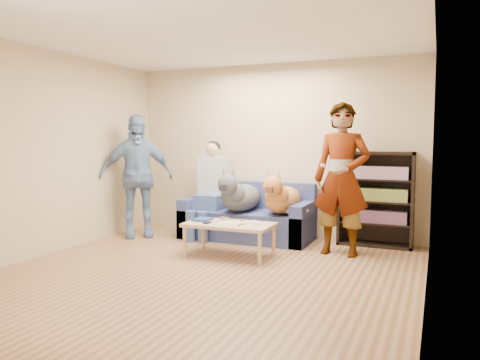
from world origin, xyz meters
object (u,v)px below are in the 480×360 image
at_px(bookshelf, 376,197).
at_px(sofa, 248,219).
at_px(notebook_blue, 203,219).
at_px(person_seated, 210,186).
at_px(coffee_table, 229,227).
at_px(dog_gray, 239,196).
at_px(person_standing_right, 342,179).
at_px(dog_tan, 281,198).
at_px(camera_silver, 225,219).
at_px(person_standing_left, 137,176).

bearing_deg(bookshelf, sofa, -172.60).
relative_size(notebook_blue, person_seated, 0.18).
distance_m(sofa, coffee_table, 1.10).
xyz_separation_m(dog_gray, coffee_table, (0.23, -0.85, -0.29)).
relative_size(person_seated, coffee_table, 1.34).
distance_m(notebook_blue, bookshelf, 2.39).
relative_size(person_standing_right, sofa, 1.02).
relative_size(dog_tan, bookshelf, 0.91).
xyz_separation_m(notebook_blue, dog_gray, (0.17, 0.80, 0.23)).
height_order(camera_silver, dog_gray, dog_gray).
relative_size(notebook_blue, camera_silver, 2.36).
xyz_separation_m(sofa, person_seated, (-0.57, -0.13, 0.49)).
bearing_deg(person_seated, person_standing_right, -9.12).
xyz_separation_m(person_standing_left, notebook_blue, (1.37, -0.50, -0.49)).
bearing_deg(person_standing_left, camera_silver, -54.32).
bearing_deg(notebook_blue, dog_tan, 48.08).
xyz_separation_m(dog_gray, dog_tan, (0.62, 0.07, -0.01)).
bearing_deg(dog_tan, dog_gray, -173.75).
xyz_separation_m(notebook_blue, sofa, (0.22, 1.03, -0.15)).
relative_size(person_standing_left, coffee_table, 1.67).
height_order(dog_tan, coffee_table, dog_tan).
relative_size(person_standing_left, dog_tan, 1.56).
distance_m(person_seated, dog_tan, 1.15).
height_order(coffee_table, bookshelf, bookshelf).
bearing_deg(person_standing_left, sofa, -21.21).
bearing_deg(notebook_blue, person_standing_left, 160.19).
bearing_deg(person_standing_left, person_standing_right, -38.30).
bearing_deg(person_standing_right, dog_tan, 165.27).
relative_size(person_seated, dog_tan, 1.25).
bearing_deg(dog_gray, dog_tan, 6.25).
relative_size(sofa, dog_gray, 1.50).
bearing_deg(camera_silver, notebook_blue, -165.96).
height_order(sofa, coffee_table, sofa).
xyz_separation_m(camera_silver, coffee_table, (0.12, -0.12, -0.07)).
bearing_deg(notebook_blue, camera_silver, 14.04).
height_order(person_standing_left, sofa, person_standing_left).
distance_m(notebook_blue, dog_tan, 1.19).
bearing_deg(person_seated, coffee_table, -51.66).
relative_size(camera_silver, coffee_table, 0.10).
distance_m(person_standing_left, notebook_blue, 1.54).
height_order(notebook_blue, camera_silver, camera_silver).
relative_size(notebook_blue, coffee_table, 0.24).
relative_size(person_standing_right, person_seated, 1.32).
distance_m(dog_tan, bookshelf, 1.29).
height_order(notebook_blue, bookshelf, bookshelf).
height_order(sofa, dog_tan, dog_tan).
xyz_separation_m(camera_silver, dog_gray, (-0.11, 0.73, 0.21)).
xyz_separation_m(notebook_blue, camera_silver, (0.28, 0.07, 0.01)).
height_order(camera_silver, coffee_table, camera_silver).
height_order(person_seated, dog_gray, person_seated).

